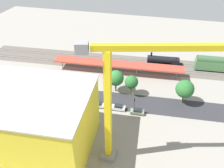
{
  "coord_description": "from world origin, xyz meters",
  "views": [
    {
      "loc": [
        -20.83,
        59.59,
        47.81
      ],
      "look_at": [
        -6.38,
        -0.42,
        4.65
      ],
      "focal_mm": 36.55,
      "sensor_mm": 36.0,
      "label": 1
    }
  ],
  "objects": [
    {
      "name": "locomotive",
      "position": [
        -22.64,
        -25.56,
        1.82
      ],
      "size": [
        14.54,
        3.67,
        5.19
      ],
      "color": "black",
      "rests_on": "ground"
    },
    {
      "name": "construction_building",
      "position": [
        12.43,
        24.73,
        8.04
      ],
      "size": [
        39.14,
        23.43,
        16.08
      ],
      "primitive_type": "cube",
      "rotation": [
        0.0,
        0.0,
        0.06
      ],
      "color": "yellow",
      "rests_on": "ground"
    },
    {
      "name": "parked_car_4",
      "position": [
        9.0,
        6.19,
        0.75
      ],
      "size": [
        4.7,
        1.88,
        1.71
      ],
      "color": "black",
      "rests_on": "ground"
    },
    {
      "name": "traffic_light",
      "position": [
        -15.09,
        7.61,
        4.28
      ],
      "size": [
        0.5,
        0.36,
        6.44
      ],
      "color": "#333333",
      "rests_on": "ground"
    },
    {
      "name": "ground_plane",
      "position": [
        0.0,
        0.0,
        0.0
      ],
      "size": [
        171.05,
        171.05,
        0.0
      ],
      "primitive_type": "plane",
      "color": "gray",
      "rests_on": "ground"
    },
    {
      "name": "street_tree_2",
      "position": [
        -29.6,
        -1.86,
        5.54
      ],
      "size": [
        5.81,
        5.81,
        8.46
      ],
      "color": "brown",
      "rests_on": "ground"
    },
    {
      "name": "platform_canopy_near",
      "position": [
        -5.0,
        -14.96,
        3.93
      ],
      "size": [
        50.32,
        8.01,
        4.17
      ],
      "color": "#C63D2D",
      "rests_on": "ground"
    },
    {
      "name": "tower_crane",
      "position": [
        -13.99,
        23.37,
        18.83
      ],
      "size": [
        27.99,
        8.44,
        31.0
      ],
      "color": "gray",
      "rests_on": "ground"
    },
    {
      "name": "box_truck_1",
      "position": [
        25.83,
        8.25,
        1.62
      ],
      "size": [
        9.92,
        3.09,
        3.3
      ],
      "color": "black",
      "rests_on": "ground"
    },
    {
      "name": "parked_car_3",
      "position": [
        2.7,
        6.42,
        0.79
      ],
      "size": [
        4.84,
        2.13,
        1.79
      ],
      "color": "black",
      "rests_on": "ground"
    },
    {
      "name": "box_truck_2",
      "position": [
        21.39,
        8.82,
        1.73
      ],
      "size": [
        9.76,
        2.5,
        3.55
      ],
      "color": "black",
      "rests_on": "ground"
    },
    {
      "name": "parked_car_1",
      "position": [
        -10.05,
        6.32,
        0.81
      ],
      "size": [
        4.37,
        2.01,
        1.83
      ],
      "color": "black",
      "rests_on": "ground"
    },
    {
      "name": "box_truck_0",
      "position": [
        28.67,
        8.67,
        1.66
      ],
      "size": [
        8.74,
        3.72,
        3.44
      ],
      "color": "black",
      "rests_on": "ground"
    },
    {
      "name": "passenger_coach",
      "position": [
        -42.94,
        -25.56,
        3.26
      ],
      "size": [
        17.22,
        4.13,
        6.22
      ],
      "color": "black",
      "rests_on": "ground"
    },
    {
      "name": "street_tree_0",
      "position": [
        -7.08,
        -3.14,
        5.34
      ],
      "size": [
        5.39,
        5.39,
        8.06
      ],
      "color": "brown",
      "rests_on": "ground"
    },
    {
      "name": "street_tree_1",
      "position": [
        -12.54,
        -2.38,
        5.08
      ],
      "size": [
        4.5,
        4.5,
        7.35
      ],
      "color": "brown",
      "rests_on": "ground"
    },
    {
      "name": "street_asphalt",
      "position": [
        0.0,
        2.81,
        0.0
      ],
      "size": [
        107.25,
        15.43,
        0.01
      ],
      "primitive_type": "cube",
      "rotation": [
        0.0,
        0.0,
        0.06
      ],
      "color": "#2D2D33",
      "rests_on": "ground"
    },
    {
      "name": "parked_car_2",
      "position": [
        -3.42,
        6.5,
        0.74
      ],
      "size": [
        4.21,
        2.08,
        1.65
      ],
      "color": "black",
      "rests_on": "ground"
    },
    {
      "name": "parked_car_0",
      "position": [
        -16.08,
        6.78,
        0.76
      ],
      "size": [
        4.34,
        2.08,
        1.69
      ],
      "color": "black",
      "rests_on": "ground"
    },
    {
      "name": "rail_bed",
      "position": [
        0.0,
        -22.72,
        0.0
      ],
      "size": [
        107.53,
        20.1,
        0.01
      ],
      "primitive_type": "cube",
      "rotation": [
        0.0,
        0.0,
        0.06
      ],
      "color": "#5B544C",
      "rests_on": "ground"
    },
    {
      "name": "track_rails",
      "position": [
        0.0,
        -22.72,
        0.18
      ],
      "size": [
        106.72,
        13.69,
        0.12
      ],
      "color": "#9E9EA8",
      "rests_on": "ground"
    },
    {
      "name": "construction_roof_slab",
      "position": [
        12.43,
        24.73,
        16.28
      ],
      "size": [
        39.77,
        24.06,
        0.4
      ],
      "primitive_type": "cube",
      "rotation": [
        0.0,
        0.0,
        0.06
      ],
      "color": "#B7B2A8",
      "rests_on": "construction_building"
    }
  ]
}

